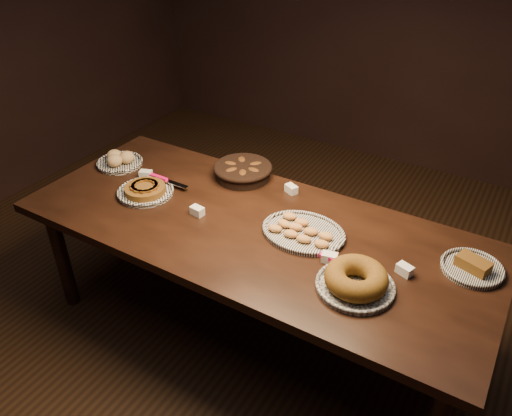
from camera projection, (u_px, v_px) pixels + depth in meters
The scene contains 9 objects.
ground at pixel (252, 329), 2.92m from camera, with size 5.00×5.00×0.00m, color black.
buffet_table at pixel (252, 236), 2.55m from camera, with size 2.40×1.00×0.75m.
apple_tart_plate at pixel (146, 190), 2.75m from camera, with size 0.34×0.31×0.06m.
madeleine_platter at pixel (302, 232), 2.43m from camera, with size 0.42×0.34×0.05m.
bundt_cake_plate at pixel (356, 280), 2.09m from camera, with size 0.38×0.34×0.11m.
croissant_basket at pixel (243, 170), 2.88m from camera, with size 0.41×0.41×0.09m.
bread_roll_plate at pixel (119, 160), 3.02m from camera, with size 0.28×0.28×0.09m.
loaf_plate at pixel (472, 267), 2.21m from camera, with size 0.27×0.27×0.06m.
tent_cards at pixel (265, 216), 2.53m from camera, with size 1.63×0.51×0.04m.
Camera 1 is at (1.08, -1.74, 2.20)m, focal length 35.00 mm.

